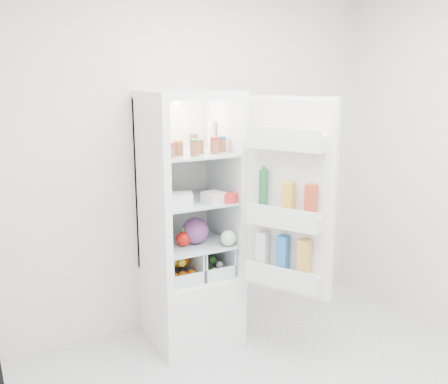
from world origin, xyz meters
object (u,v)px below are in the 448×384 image
refrigerator (188,249)px  red_cabbage (195,231)px  mushroom_bowl (164,236)px  fridge_door (288,203)px

refrigerator → red_cabbage: bearing=-87.2°
refrigerator → mushroom_bowl: (-0.17, 0.06, 0.11)m
red_cabbage → mushroom_bowl: red_cabbage is taller
refrigerator → red_cabbage: refrigerator is taller
red_cabbage → fridge_door: fridge_door is taller
mushroom_bowl → fridge_door: 0.95m
refrigerator → mushroom_bowl: bearing=161.1°
refrigerator → mushroom_bowl: size_ratio=12.94×
refrigerator → fridge_door: size_ratio=1.38×
refrigerator → fridge_door: (0.45, -0.60, 0.43)m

